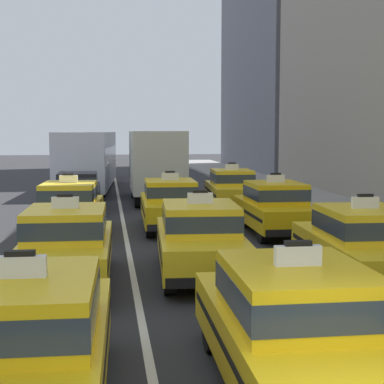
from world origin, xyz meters
The scene contains 16 objects.
lane_stripe_left_center centered at (-1.60, 20.00, 0.00)m, with size 0.14×80.00×0.01m, color silver.
lane_stripe_center_right centered at (1.60, 20.00, 0.00)m, with size 0.14×80.00×0.01m, color silver.
sidewalk_curb centered at (7.20, 15.00, 0.07)m, with size 4.00×90.00×0.15m, color gray.
taxi_left_nearest centered at (-3.10, 2.63, 0.88)m, with size 1.95×4.61×1.96m.
taxi_left_second centered at (-3.02, 8.47, 0.88)m, with size 1.93×4.61×1.96m.
taxi_left_third centered at (-3.33, 14.64, 0.88)m, with size 2.08×4.66×1.96m.
sedan_left_fourth centered at (-3.35, 20.42, 0.85)m, with size 1.78×4.31×1.58m.
bus_left_fifth centered at (-3.15, 29.02, 1.82)m, with size 3.19×11.33×3.22m.
sedan_left_sixth centered at (-3.26, 38.28, 0.85)m, with size 1.99×4.39×1.58m.
taxi_center_nearest centered at (0.08, 2.75, 0.88)m, with size 1.88×4.59×1.96m.
taxi_center_second centered at (-0.11, 8.86, 0.88)m, with size 2.08×4.66×1.96m.
taxi_center_third centered at (-0.09, 15.27, 0.88)m, with size 1.94×4.61×1.96m.
box_truck_center_fourth centered at (0.09, 23.32, 1.78)m, with size 2.35×6.98×3.27m.
taxi_right_second centered at (3.16, 7.58, 0.88)m, with size 2.03×4.64×1.96m.
taxi_right_third centered at (3.09, 13.88, 0.88)m, with size 1.89×4.59×1.96m.
taxi_right_fourth centered at (3.06, 20.18, 0.88)m, with size 2.07×4.66×1.96m.
Camera 1 is at (-2.15, -3.93, 3.25)m, focal length 54.68 mm.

